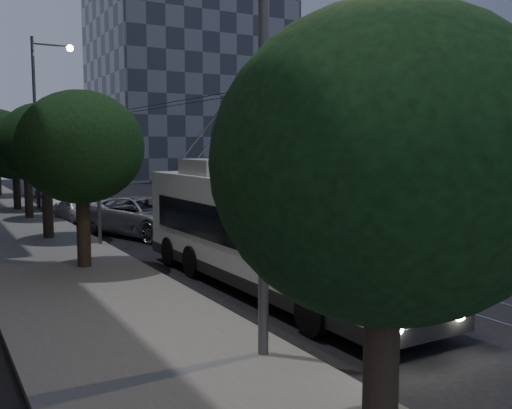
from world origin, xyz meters
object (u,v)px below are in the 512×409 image
Objects in this scene: trolleybus at (266,231)px; car_white_a at (76,209)px; pickup_silver at (146,216)px; car_white_c at (56,198)px; streetlamp_far at (42,107)px; car_white_b at (95,206)px; streetlamp_near at (284,8)px; car_white_d at (49,189)px.

trolleybus reaches higher than car_white_a.
pickup_silver is 1.39× the size of car_white_c.
car_white_c is (-1.38, 23.59, -0.94)m from trolleybus.
car_white_b is at bearing -73.86° from streetlamp_far.
streetlamp_near reaches higher than streetlamp_far.
car_white_d is 0.32× the size of streetlamp_near.
pickup_silver is at bearing 80.47° from streetlamp_near.
car_white_a reaches higher than car_white_d.
streetlamp_near is (-2.63, -15.67, 5.78)m from pickup_silver.
car_white_b is 8.38m from streetlamp_far.
streetlamp_near reaches higher than trolleybus.
pickup_silver is 0.60× the size of streetlamp_far.
pickup_silver is at bearing -75.06° from car_white_c.
streetlamp_near reaches higher than car_white_a.
car_white_c is (-1.58, 12.59, -0.13)m from pickup_silver.
car_white_b is 1.32× the size of car_white_d.
car_white_b is at bearing -68.78° from car_white_c.
car_white_c is at bearing -59.45° from streetlamp_far.
car_white_a is at bearing 82.38° from pickup_silver.
streetlamp_far is at bearing 85.95° from car_white_a.
car_white_c is 5.79m from streetlamp_far.
pickup_silver is 1.74× the size of car_white_a.
trolleybus is 1.93× the size of pickup_silver.
car_white_a is (-1.40, 17.81, -1.07)m from trolleybus.
streetlamp_near is at bearing -120.38° from pickup_silver.
trolleybus is at bearing -78.87° from car_white_c.
car_white_a is at bearing -85.89° from streetlamp_far.
car_white_d is 38.37m from streetlamp_near.
pickup_silver is 1.35× the size of car_white_b.
car_white_c is (-1.20, 5.00, 0.07)m from car_white_b.
car_white_c is at bearing -103.17° from car_white_d.
car_white_b is 0.44× the size of streetlamp_far.
car_white_a is at bearing -82.41° from car_white_c.
car_white_c reaches higher than car_white_b.
car_white_c is 0.41× the size of streetlamp_near.
pickup_silver reaches higher than car_white_b.
pickup_silver is at bearing -94.96° from car_white_d.
car_white_a is 0.34× the size of streetlamp_far.
car_white_b is at bearing 24.50° from car_white_a.
car_white_d is (1.22, 9.57, -0.14)m from car_white_c.
car_white_c reaches higher than car_white_d.
streetlamp_near is at bearing -91.09° from streetlamp_far.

